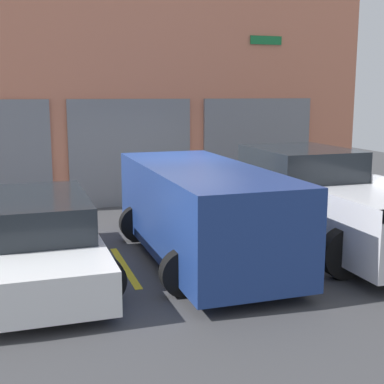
% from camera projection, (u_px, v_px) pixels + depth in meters
% --- Properties ---
extents(ground_plane, '(28.00, 28.00, 0.00)m').
position_uv_depth(ground_plane, '(171.00, 233.00, 11.02)').
color(ground_plane, '#3D3D3F').
extents(shophouse_building, '(12.66, 0.68, 5.73)m').
position_uv_depth(shophouse_building, '(135.00, 95.00, 13.58)').
color(shophouse_building, '#D17A5B').
rests_on(shophouse_building, ground).
extents(pickup_truck, '(2.58, 5.15, 1.71)m').
position_uv_depth(pickup_truck, '(329.00, 201.00, 10.22)').
color(pickup_truck, silver).
rests_on(pickup_truck, ground).
extents(sedan_white, '(2.16, 4.66, 1.27)m').
position_uv_depth(sedan_white, '(39.00, 238.00, 8.38)').
color(sedan_white, white).
rests_on(sedan_white, ground).
extents(sedan_side, '(2.26, 4.93, 1.62)m').
position_uv_depth(sedan_side, '(201.00, 210.00, 9.12)').
color(sedan_side, navy).
rests_on(sedan_side, ground).
extents(parking_stripe_left, '(0.12, 2.20, 0.01)m').
position_uv_depth(parking_stripe_left, '(125.00, 267.00, 8.87)').
color(parking_stripe_left, gold).
rests_on(parking_stripe_left, ground).
extents(parking_stripe_centre, '(0.12, 2.20, 0.01)m').
position_uv_depth(parking_stripe_centre, '(271.00, 252.00, 9.69)').
color(parking_stripe_centre, gold).
rests_on(parking_stripe_centre, ground).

